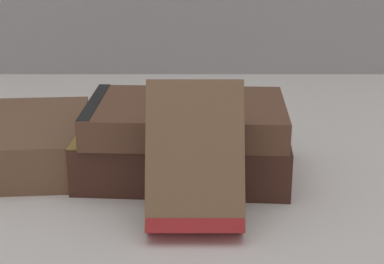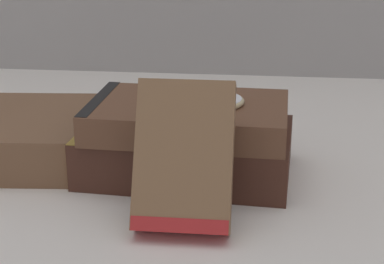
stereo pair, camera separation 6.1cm
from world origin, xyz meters
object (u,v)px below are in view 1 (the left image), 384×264
at_px(pocket_watch, 214,100).
at_px(book_flat_bottom, 179,152).
at_px(book_leaning_front, 195,163).
at_px(book_flat_top, 181,117).
at_px(reading_glasses, 164,122).

bearing_deg(pocket_watch, book_flat_bottom, 173.66).
bearing_deg(book_flat_bottom, pocket_watch, -2.39).
distance_m(book_leaning_front, pocket_watch, 0.11).
relative_size(book_flat_top, pocket_watch, 3.34).
xyz_separation_m(pocket_watch, reading_glasses, (-0.06, 0.16, -0.08)).
xyz_separation_m(book_flat_bottom, book_flat_top, (0.00, -0.00, 0.04)).
relative_size(book_flat_top, reading_glasses, 1.70).
xyz_separation_m(book_leaning_front, pocket_watch, (0.02, 0.11, 0.02)).
height_order(pocket_watch, reading_glasses, pocket_watch).
xyz_separation_m(book_flat_bottom, reading_glasses, (-0.02, 0.16, -0.02)).
bearing_deg(book_leaning_front, pocket_watch, 79.97).
relative_size(book_flat_bottom, book_leaning_front, 1.74).
bearing_deg(book_flat_top, book_flat_bottom, 126.51).
distance_m(book_flat_bottom, book_leaning_front, 0.12).
bearing_deg(pocket_watch, book_flat_top, 179.23).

